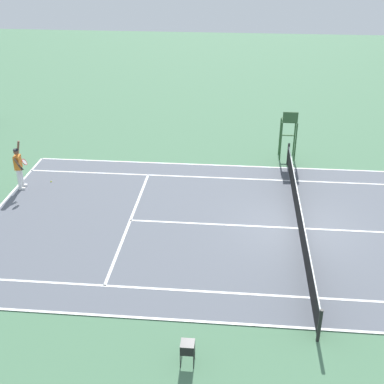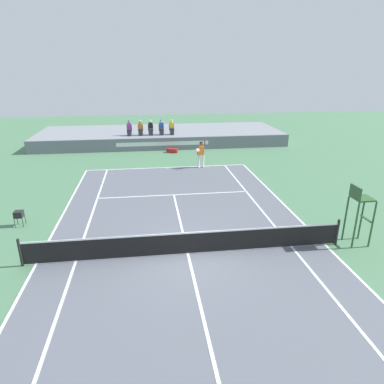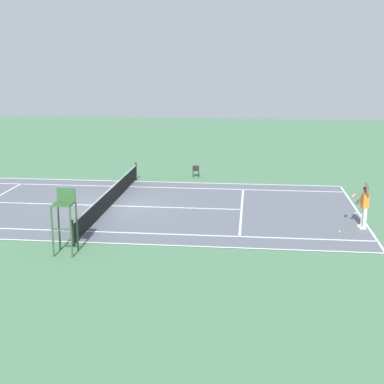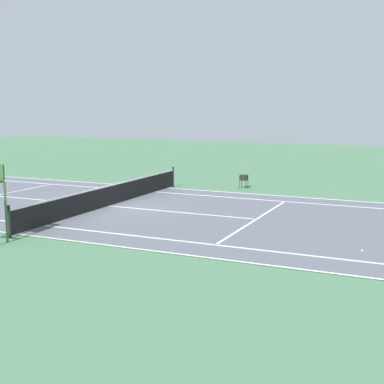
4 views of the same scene
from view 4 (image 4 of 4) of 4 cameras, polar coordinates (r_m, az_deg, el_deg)
The scene contains 5 objects.
ground_plane at distance 23.04m, azimuth -8.56°, elevation -1.54°, with size 80.00×80.00×0.00m, color #4C7A56.
court at distance 23.04m, azimuth -8.56°, elevation -1.51°, with size 11.08×23.88×0.03m.
net at distance 22.95m, azimuth -8.59°, elevation -0.26°, with size 11.98×0.10×1.07m.
tennis_ball at distance 16.63m, azimuth 17.48°, elevation -5.92°, with size 0.07×0.07×0.07m, color #D1E533.
ball_hopper at distance 27.79m, azimuth 5.47°, elevation 1.55°, with size 0.36×0.36×0.70m.
Camera 4 is at (18.99, 12.33, 4.24)m, focal length 50.65 mm.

